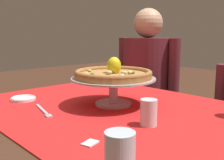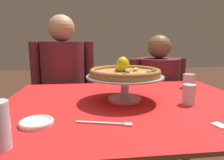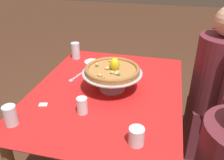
# 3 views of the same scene
# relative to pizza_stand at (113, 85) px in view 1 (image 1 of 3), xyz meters

# --- Properties ---
(dining_table) EXTENTS (1.27, 0.98, 0.76)m
(dining_table) POSITION_rel_pizza_stand_xyz_m (0.02, -0.03, -0.20)
(dining_table) COLOR olive
(dining_table) RESTS_ON ground
(pizza_stand) EXTENTS (0.39, 0.39, 0.13)m
(pizza_stand) POSITION_rel_pizza_stand_xyz_m (0.00, 0.00, 0.00)
(pizza_stand) COLOR #B7B7C1
(pizza_stand) RESTS_ON dining_table
(pizza) EXTENTS (0.36, 0.36, 0.10)m
(pizza) POSITION_rel_pizza_stand_xyz_m (-0.00, 0.00, 0.05)
(pizza) COLOR #AD753D
(pizza) RESTS_ON pizza_stand
(water_glass_front_right) EXTENTS (0.07, 0.07, 0.11)m
(water_glass_front_right) POSITION_rel_pizza_stand_xyz_m (0.49, -0.44, -0.05)
(water_glass_front_right) COLOR silver
(water_glass_front_right) RESTS_ON dining_table
(water_glass_side_right) EXTENTS (0.06, 0.06, 0.10)m
(water_glass_side_right) POSITION_rel_pizza_stand_xyz_m (0.30, -0.10, -0.05)
(water_glass_side_right) COLOR white
(water_glass_side_right) RESTS_ON dining_table
(side_plate) EXTENTS (0.12, 0.12, 0.02)m
(side_plate) POSITION_rel_pizza_stand_xyz_m (-0.38, -0.27, -0.09)
(side_plate) COLOR white
(side_plate) RESTS_ON dining_table
(dinner_fork) EXTENTS (0.21, 0.07, 0.01)m
(dinner_fork) POSITION_rel_pizza_stand_xyz_m (-0.12, -0.30, -0.09)
(dinner_fork) COLOR #B7B7C1
(dinner_fork) RESTS_ON dining_table
(sugar_packet) EXTENTS (0.05, 0.06, 0.00)m
(sugar_packet) POSITION_rel_pizza_stand_xyz_m (0.28, -0.36, -0.09)
(sugar_packet) COLOR white
(sugar_packet) RESTS_ON dining_table
(diner_left) EXTENTS (0.52, 0.41, 1.28)m
(diner_left) POSITION_rel_pizza_stand_xyz_m (-0.40, 0.73, -0.22)
(diner_left) COLOR maroon
(diner_left) RESTS_ON ground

